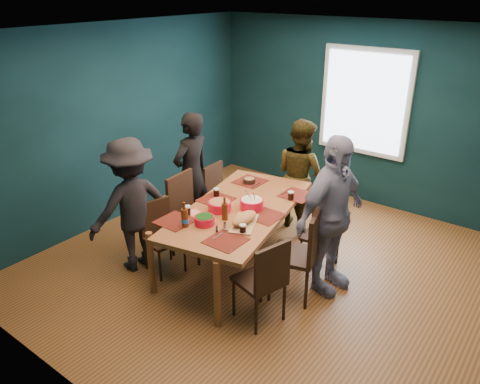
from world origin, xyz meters
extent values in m
cube|color=#995D2C|center=(0.00, 0.00, -0.01)|extent=(5.00, 5.00, 0.01)
cube|color=silver|center=(0.00, 0.00, 2.70)|extent=(5.00, 5.00, 0.01)
cube|color=#103137|center=(-2.50, 0.00, 1.35)|extent=(0.01, 5.00, 2.70)
cube|color=#103137|center=(0.00, 2.50, 1.35)|extent=(5.00, 0.01, 2.70)
cube|color=#103137|center=(0.00, -2.50, 1.35)|extent=(5.00, 0.01, 2.70)
cube|color=silver|center=(0.00, 2.47, 1.55)|extent=(1.35, 0.06, 1.55)
cube|color=#A35B31|center=(-0.27, -0.20, 0.77)|extent=(1.46, 2.27, 0.05)
cylinder|color=#A35B31|center=(-0.73, -1.17, 0.37)|extent=(0.07, 0.07, 0.75)
cylinder|color=#A35B31|center=(0.19, -1.17, 0.37)|extent=(0.07, 0.07, 0.75)
cylinder|color=#A35B31|center=(-0.73, 0.77, 0.37)|extent=(0.07, 0.07, 0.75)
cylinder|color=#A35B31|center=(0.19, 0.77, 0.37)|extent=(0.07, 0.07, 0.75)
cube|color=black|center=(-1.09, 0.52, 0.42)|extent=(0.41, 0.41, 0.04)
cube|color=black|center=(-1.27, 0.52, 0.66)|extent=(0.05, 0.40, 0.43)
cylinder|color=black|center=(-1.26, 0.35, 0.20)|extent=(0.03, 0.03, 0.41)
cylinder|color=black|center=(-0.92, 0.36, 0.20)|extent=(0.03, 0.03, 0.41)
cylinder|color=black|center=(-1.27, 0.69, 0.20)|extent=(0.03, 0.03, 0.41)
cylinder|color=black|center=(-0.93, 0.70, 0.20)|extent=(0.03, 0.03, 0.41)
cube|color=black|center=(-0.91, -0.28, 0.50)|extent=(0.50, 0.50, 0.04)
cube|color=black|center=(-1.12, -0.29, 0.78)|extent=(0.08, 0.47, 0.51)
cylinder|color=black|center=(-1.09, -0.49, 0.24)|extent=(0.04, 0.04, 0.48)
cylinder|color=black|center=(-0.69, -0.46, 0.24)|extent=(0.04, 0.04, 0.48)
cylinder|color=black|center=(-1.12, -0.09, 0.24)|extent=(0.04, 0.04, 0.48)
cylinder|color=black|center=(-0.72, -0.06, 0.24)|extent=(0.04, 0.04, 0.48)
cube|color=black|center=(-0.93, -0.78, 0.41)|extent=(0.47, 0.47, 0.04)
cube|color=black|center=(-1.10, -0.74, 0.64)|extent=(0.13, 0.38, 0.42)
cylinder|color=black|center=(-1.13, -0.90, 0.20)|extent=(0.03, 0.03, 0.40)
cylinder|color=black|center=(-0.81, -0.98, 0.20)|extent=(0.03, 0.03, 0.40)
cylinder|color=black|center=(-1.05, -0.58, 0.20)|extent=(0.03, 0.03, 0.40)
cylinder|color=black|center=(-0.73, -0.66, 0.20)|extent=(0.03, 0.03, 0.40)
cube|color=black|center=(0.48, 0.39, 0.42)|extent=(0.43, 0.43, 0.04)
cube|color=black|center=(0.65, 0.41, 0.65)|extent=(0.08, 0.39, 0.42)
cylinder|color=black|center=(0.33, 0.20, 0.20)|extent=(0.03, 0.03, 0.40)
cylinder|color=black|center=(0.66, 0.24, 0.20)|extent=(0.03, 0.03, 0.40)
cylinder|color=black|center=(0.30, 0.54, 0.20)|extent=(0.03, 0.03, 0.40)
cylinder|color=black|center=(0.63, 0.57, 0.20)|extent=(0.03, 0.03, 0.40)
cube|color=black|center=(0.51, -0.28, 0.50)|extent=(0.58, 0.58, 0.04)
cube|color=black|center=(0.71, -0.22, 0.78)|extent=(0.17, 0.46, 0.51)
cylinder|color=black|center=(0.37, -0.52, 0.24)|extent=(0.04, 0.04, 0.48)
cylinder|color=black|center=(0.76, -0.41, 0.24)|extent=(0.04, 0.04, 0.48)
cylinder|color=black|center=(0.26, -0.14, 0.24)|extent=(0.04, 0.04, 0.48)
cylinder|color=black|center=(0.65, -0.03, 0.24)|extent=(0.04, 0.04, 0.48)
cube|color=black|center=(0.44, -0.82, 0.45)|extent=(0.52, 0.52, 0.04)
cube|color=black|center=(0.63, -0.88, 0.70)|extent=(0.15, 0.42, 0.46)
cylinder|color=black|center=(0.22, -0.95, 0.22)|extent=(0.03, 0.03, 0.43)
cylinder|color=black|center=(0.57, -1.05, 0.22)|extent=(0.03, 0.03, 0.43)
cylinder|color=black|center=(0.32, -0.60, 0.22)|extent=(0.03, 0.03, 0.43)
cylinder|color=black|center=(0.67, -0.70, 0.22)|extent=(0.03, 0.03, 0.43)
imported|color=black|center=(-1.35, 0.18, 0.83)|extent=(0.41, 0.61, 1.66)
imported|color=black|center=(-0.26, 1.15, 0.77)|extent=(0.90, 0.80, 1.54)
imported|color=silver|center=(0.74, 0.07, 0.89)|extent=(0.61, 1.10, 1.78)
imported|color=black|center=(-1.29, -0.91, 0.80)|extent=(0.83, 1.15, 1.60)
cylinder|color=red|center=(-0.41, -0.39, 0.85)|extent=(0.26, 0.26, 0.11)
cylinder|color=#5B8C33|center=(-0.41, -0.39, 0.90)|extent=(0.23, 0.23, 0.02)
cylinder|color=red|center=(-0.15, -0.13, 0.85)|extent=(0.27, 0.27, 0.11)
cylinder|color=beige|center=(-0.15, -0.13, 0.90)|extent=(0.24, 0.24, 0.02)
cylinder|color=tan|center=(-0.12, -0.13, 0.94)|extent=(0.08, 0.15, 0.21)
cylinder|color=tan|center=(-0.18, -0.13, 0.94)|extent=(0.07, 0.15, 0.21)
cylinder|color=red|center=(-0.32, -0.74, 0.84)|extent=(0.22, 0.22, 0.09)
cylinder|color=#164110|center=(-0.32, -0.74, 0.88)|extent=(0.19, 0.19, 0.02)
cube|color=tan|center=(0.01, -0.50, 0.81)|extent=(0.40, 0.52, 0.02)
ellipsoid|color=#BA7942|center=(0.01, -0.50, 0.87)|extent=(0.30, 0.41, 0.11)
cube|color=silver|center=(-0.10, -0.68, 0.83)|extent=(0.14, 0.16, 0.00)
cylinder|color=black|center=(-0.12, -0.79, 0.83)|extent=(0.08, 0.09, 0.02)
sphere|color=#155F1A|center=(0.01, -0.60, 0.88)|extent=(0.03, 0.03, 0.03)
sphere|color=#155F1A|center=(0.01, -0.50, 0.88)|extent=(0.03, 0.03, 0.03)
sphere|color=#155F1A|center=(0.01, -0.39, 0.88)|extent=(0.03, 0.03, 0.03)
cylinder|color=black|center=(-0.60, 0.44, 0.83)|extent=(0.15, 0.15, 0.06)
cylinder|color=#5B8C33|center=(-0.60, 0.44, 0.86)|extent=(0.13, 0.13, 0.02)
cylinder|color=#4C240D|center=(-0.45, -0.91, 0.90)|extent=(0.07, 0.07, 0.20)
cylinder|color=#4C240D|center=(-0.45, -0.91, 1.04)|extent=(0.03, 0.03, 0.08)
cylinder|color=#1958B1|center=(-0.45, -0.91, 0.87)|extent=(0.08, 0.08, 0.04)
cylinder|color=#4C240D|center=(-0.22, -0.53, 0.89)|extent=(0.07, 0.07, 0.19)
cylinder|color=#4C240D|center=(-0.22, -0.53, 1.02)|extent=(0.03, 0.03, 0.07)
cylinder|color=black|center=(-0.62, -0.69, 0.85)|extent=(0.07, 0.07, 0.10)
cylinder|color=silver|center=(-0.62, -0.69, 0.90)|extent=(0.08, 0.08, 0.02)
cylinder|color=black|center=(0.12, -0.66, 0.85)|extent=(0.07, 0.07, 0.10)
cylinder|color=silver|center=(0.12, -0.66, 0.89)|extent=(0.07, 0.07, 0.01)
cylinder|color=black|center=(0.08, 0.33, 0.85)|extent=(0.07, 0.07, 0.10)
cylinder|color=silver|center=(0.08, 0.33, 0.89)|extent=(0.07, 0.07, 0.02)
cylinder|color=black|center=(-0.68, -0.12, 0.85)|extent=(0.07, 0.07, 0.10)
cylinder|color=silver|center=(-0.68, -0.12, 0.89)|extent=(0.07, 0.07, 0.01)
cube|color=#F27B66|center=(0.10, -0.20, 0.80)|extent=(0.20, 0.20, 0.00)
cube|color=#F27B66|center=(-0.60, -0.61, 0.80)|extent=(0.16, 0.16, 0.00)
cube|color=#F27B66|center=(0.05, -0.89, 0.80)|extent=(0.13, 0.13, 0.00)
camera|label=1|loc=(2.62, -4.01, 3.14)|focal=35.00mm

